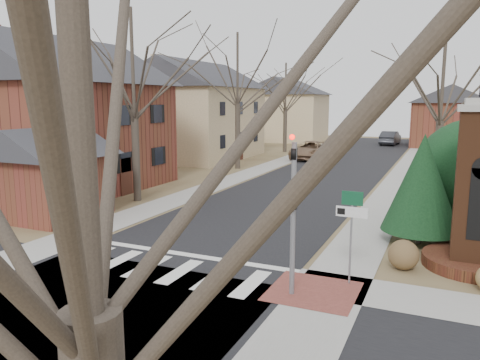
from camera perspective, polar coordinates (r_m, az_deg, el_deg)
The scene contains 25 objects.
ground at distance 14.64m, azimuth -11.05°, elevation -11.63°, with size 120.00×120.00×0.00m, color brown.
main_street at distance 34.45m, azimuth 10.38°, elevation 0.72°, with size 8.00×70.00×0.01m, color black.
cross_street at distance 12.52m, azimuth -19.24°, elevation -15.80°, with size 120.00×8.00×0.01m, color black.
crosswalk_zone at distance 15.25m, azimuth -9.30°, elevation -10.66°, with size 8.00×2.20×0.02m, color silver.
stop_bar at distance 16.45m, azimuth -6.40°, elevation -9.06°, with size 8.00×0.35×0.02m, color silver.
sidewalk_right_main at distance 33.63m, azimuth 19.02°, elevation 0.14°, with size 2.00×60.00×0.02m, color gray.
sidewalk_left at distance 36.00m, azimuth 2.32°, elevation 1.26°, with size 2.00×60.00×0.02m, color gray.
curb_apron at distance 13.57m, azimuth 8.91°, elevation -13.27°, with size 2.40×2.40×0.02m, color brown.
traffic_signal_pole at distance 12.52m, azimuth 6.49°, elevation -2.79°, with size 0.28×0.41×4.50m.
sign_post at distance 13.71m, azimuth 13.42°, elevation -4.64°, with size 0.90×0.07×2.75m.
brick_gate_monument at distance 16.42m, azimuth 27.22°, elevation -2.33°, with size 3.20×3.20×6.47m.
house_brick_left at distance 29.74m, azimuth -21.00°, elevation 7.86°, with size 9.80×11.80×9.42m.
house_stucco_left at distance 43.73m, azimuth -5.44°, elevation 8.75°, with size 9.80×12.80×9.28m.
garage_left at distance 22.88m, azimuth -22.35°, elevation 1.32°, with size 4.80×4.80×4.29m.
house_distant_left at distance 62.38m, azimuth 5.42°, elevation 8.70°, with size 10.80×8.80×8.53m.
house_distant_right at distance 59.12m, azimuth 24.25°, elevation 7.26°, with size 8.80×8.80×7.30m.
evergreen_near at distance 18.36m, azimuth 21.33°, elevation -0.32°, with size 2.80×2.80×4.10m.
evergreen_mass at distance 20.82m, azimuth 26.65°, elevation 0.71°, with size 4.80×4.80×4.80m, color black.
bare_tree_0 at distance 25.17m, azimuth -13.02°, elevation 14.96°, with size 8.05×8.05×11.15m.
bare_tree_1 at distance 36.42m, azimuth -0.30°, elevation 14.02°, with size 8.40×8.40×11.64m.
bare_tree_2 at distance 48.65m, azimuth 5.60°, elevation 11.70°, with size 7.35×7.35×10.19m.
bare_tree_3 at distance 27.14m, azimuth 23.56°, elevation 11.88°, with size 7.00×7.00×9.70m.
pickup_truck at distance 43.07m, azimuth 8.62°, elevation 3.61°, with size 2.67×5.80×1.61m, color #826247.
distant_car at distance 59.15m, azimuth 17.85°, elevation 4.90°, with size 1.74×5.00×1.65m, color #37393F.
dry_shrub_left at distance 15.76m, azimuth 19.31°, elevation -8.60°, with size 0.96×0.96×0.96m, color brown.
Camera 1 is at (7.95, -11.10, 5.28)m, focal length 35.00 mm.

